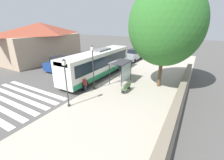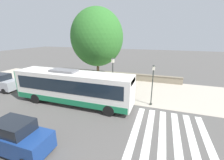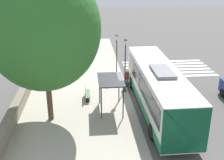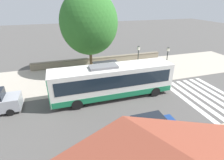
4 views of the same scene
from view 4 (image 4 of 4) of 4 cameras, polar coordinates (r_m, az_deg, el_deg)
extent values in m
plane|color=#514F4C|center=(19.77, 2.11, -2.62)|extent=(120.00, 120.00, 0.00)
cube|color=#ADA393|center=(23.64, -1.49, 2.25)|extent=(9.00, 44.00, 0.02)
cube|color=silver|center=(18.67, 24.09, -6.82)|extent=(9.00, 0.50, 0.01)
cube|color=silver|center=(19.27, 26.25, -6.25)|extent=(9.00, 0.50, 0.01)
cube|color=silver|center=(19.89, 28.28, -5.70)|extent=(9.00, 0.50, 0.01)
cube|color=silver|center=(20.55, 30.18, -5.18)|extent=(9.00, 0.50, 0.01)
cube|color=silver|center=(21.22, 31.95, -4.69)|extent=(9.00, 0.50, 0.01)
cube|color=gray|center=(27.15, -3.87, 6.33)|extent=(0.50, 20.00, 0.95)
cube|color=#776C5B|center=(26.99, -3.90, 7.36)|extent=(0.60, 20.00, 0.08)
cube|color=silver|center=(17.23, 0.21, -0.06)|extent=(2.53, 12.06, 2.83)
cube|color=black|center=(17.08, 0.21, 1.06)|extent=(2.57, 11.10, 1.24)
cube|color=#197247|center=(17.74, 0.20, -3.36)|extent=(2.57, 11.82, 0.57)
cube|color=#197247|center=(16.63, -19.95, -2.68)|extent=(2.57, 0.06, 2.71)
cube|color=black|center=(19.34, 17.47, 5.24)|extent=(1.90, 0.08, 0.40)
cube|color=slate|center=(16.41, -2.81, 4.36)|extent=(1.26, 2.65, 0.22)
cylinder|color=black|center=(20.32, 10.60, -0.67)|extent=(0.30, 1.00, 1.00)
cylinder|color=black|center=(18.51, 13.93, -3.71)|extent=(0.30, 1.00, 1.00)
cylinder|color=black|center=(18.28, -12.22, -3.90)|extent=(0.30, 1.00, 1.00)
cylinder|color=black|center=(16.24, -11.30, -7.80)|extent=(0.30, 1.00, 1.00)
cylinder|color=#2D2D33|center=(19.61, -4.95, 0.97)|extent=(0.08, 0.08, 2.41)
cylinder|color=#2D2D33|center=(20.25, 2.20, 1.87)|extent=(0.08, 0.08, 2.41)
cylinder|color=#2D2D33|center=(20.96, -5.86, 2.58)|extent=(0.08, 0.08, 2.41)
cylinder|color=#2D2D33|center=(21.57, 0.88, 3.38)|extent=(0.08, 0.08, 2.41)
cube|color=#2D2D33|center=(20.11, -1.95, 5.50)|extent=(1.81, 2.89, 0.08)
cube|color=silver|center=(21.17, -2.44, 3.27)|extent=(0.03, 2.33, 1.93)
cylinder|color=#2D3347|center=(20.91, 10.84, -0.30)|extent=(0.12, 0.12, 0.75)
cylinder|color=#2D3347|center=(20.78, 11.05, -0.48)|extent=(0.12, 0.12, 0.75)
cube|color=maroon|center=(20.57, 11.10, 1.33)|extent=(0.34, 0.22, 0.61)
sphere|color=tan|center=(20.41, 11.19, 2.38)|extent=(0.21, 0.21, 0.21)
cube|color=#4C7247|center=(22.93, 2.11, 2.69)|extent=(0.40, 1.64, 0.06)
cube|color=#4C7247|center=(22.99, 1.98, 3.37)|extent=(0.04, 1.64, 0.40)
cube|color=black|center=(22.82, 0.55, 1.98)|extent=(0.32, 0.06, 0.45)
cube|color=black|center=(23.23, 3.63, 2.36)|extent=(0.32, 0.06, 0.45)
cylinder|color=#2D332D|center=(22.87, 16.69, 0.52)|extent=(0.24, 0.24, 0.16)
cylinder|color=#2D332D|center=(22.24, 17.23, 4.56)|extent=(0.10, 0.10, 3.60)
cube|color=silver|center=(21.67, 17.90, 9.45)|extent=(0.24, 0.24, 0.35)
pyramid|color=#2D332D|center=(21.61, 17.98, 10.07)|extent=(0.28, 0.28, 0.14)
cylinder|color=#2D332D|center=(20.81, 7.96, -1.11)|extent=(0.24, 0.24, 0.16)
cylinder|color=#2D332D|center=(20.02, 8.30, 3.99)|extent=(0.10, 0.10, 4.13)
cube|color=silver|center=(19.34, 8.71, 10.19)|extent=(0.24, 0.24, 0.35)
pyramid|color=#2D332D|center=(19.28, 8.76, 10.89)|extent=(0.28, 0.28, 0.14)
cylinder|color=brown|center=(23.94, -6.97, 7.97)|extent=(0.37, 0.37, 4.42)
ellipsoid|color=#2D6B28|center=(23.07, -7.53, 17.97)|extent=(7.22, 7.22, 7.94)
cylinder|color=black|center=(19.05, -29.30, -6.20)|extent=(0.22, 0.64, 0.64)
cylinder|color=black|center=(17.58, -30.25, -9.07)|extent=(0.22, 0.64, 0.64)
cube|color=navy|center=(12.74, 12.14, -16.68)|extent=(1.75, 4.19, 1.09)
cube|color=black|center=(12.14, 12.07, -13.68)|extent=(1.49, 2.18, 0.68)
cylinder|color=black|center=(14.18, 15.31, -14.71)|extent=(0.22, 0.64, 0.64)
cylinder|color=black|center=(13.21, 19.22, -18.87)|extent=(0.22, 0.64, 0.64)
cylinder|color=black|center=(13.14, 4.67, -17.48)|extent=(0.22, 0.64, 0.64)
cylinder|color=black|center=(12.08, 7.78, -22.46)|extent=(0.22, 0.64, 0.64)
camera|label=1|loc=(32.67, 21.58, 18.94)|focal=24.00mm
camera|label=2|loc=(13.45, 58.87, 2.55)|focal=24.00mm
camera|label=3|loc=(24.06, -54.90, 16.64)|focal=45.00mm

